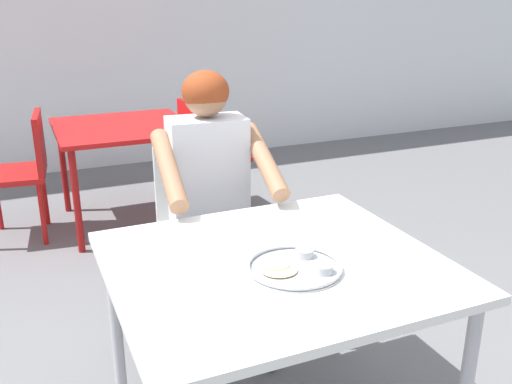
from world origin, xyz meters
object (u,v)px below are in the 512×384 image
object	(u,v)px
table_foreground	(275,280)
table_background_red	(123,136)
thali_tray	(295,266)
diner_foreground	(213,188)
chair_red_left	(25,165)
chair_red_right	(205,149)
chair_foreground	(202,221)

from	to	relation	value
table_foreground	table_background_red	world-z (taller)	table_foreground
thali_tray	table_foreground	bearing A→B (deg)	109.18
diner_foreground	table_background_red	distance (m)	1.60
diner_foreground	chair_red_left	xyz separation A→B (m)	(-0.73, 1.60, -0.25)
table_background_red	chair_red_left	distance (m)	0.65
table_background_red	chair_red_right	bearing A→B (deg)	-2.44
table_background_red	chair_red_right	xyz separation A→B (m)	(0.58, -0.02, -0.14)
chair_foreground	chair_red_left	distance (m)	1.57
table_foreground	chair_red_left	size ratio (longest dim) A/B	1.27
diner_foreground	chair_red_right	size ratio (longest dim) A/B	1.50
table_foreground	chair_red_right	size ratio (longest dim) A/B	1.27
table_foreground	table_background_red	distance (m)	2.32
chair_red_right	table_background_red	bearing A→B (deg)	177.56
thali_tray	chair_red_left	world-z (taller)	chair_red_left
chair_foreground	diner_foreground	world-z (taller)	diner_foreground
chair_foreground	diner_foreground	xyz separation A→B (m)	(-0.02, -0.22, 0.24)
thali_tray	diner_foreground	bearing A→B (deg)	89.10
table_background_red	chair_red_left	world-z (taller)	chair_red_left
thali_tray	table_background_red	bearing A→B (deg)	91.85
thali_tray	chair_red_right	size ratio (longest dim) A/B	0.37
chair_foreground	chair_red_right	xyz separation A→B (m)	(0.47, 1.35, -0.02)
chair_red_left	table_foreground	bearing A→B (deg)	-73.51
chair_foreground	chair_red_left	world-z (taller)	chair_foreground
table_background_red	chair_red_right	distance (m)	0.60
chair_red_left	thali_tray	bearing A→B (deg)	-73.42
chair_foreground	chair_red_left	xyz separation A→B (m)	(-0.75, 1.38, -0.01)
thali_tray	table_background_red	size ratio (longest dim) A/B	0.34
chair_foreground	table_background_red	distance (m)	1.38
table_foreground	table_background_red	bearing A→B (deg)	91.20
table_foreground	diner_foreground	xyz separation A→B (m)	(0.04, 0.72, 0.08)
chair_foreground	chair_red_right	size ratio (longest dim) A/B	1.03
chair_red_right	table_foreground	bearing A→B (deg)	-102.95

